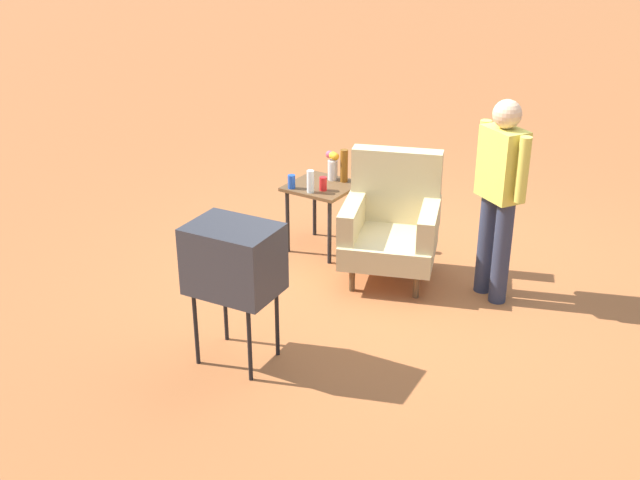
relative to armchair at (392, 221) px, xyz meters
name	(u,v)px	position (x,y,z in m)	size (l,w,h in m)	color
ground_plane	(401,279)	(0.13, -0.04, -0.50)	(60.00, 60.00, 0.00)	#AD6033
armchair	(392,221)	(0.00, 0.00, 0.00)	(0.98, 0.99, 1.06)	brown
side_table	(322,194)	(-0.78, 0.13, 0.04)	(0.56, 0.56, 0.63)	black
tv_on_stand	(234,260)	(-0.28, -1.76, 0.28)	(0.63, 0.49, 1.03)	black
person_standing	(500,189)	(0.87, 0.10, 0.44)	(0.50, 0.38, 1.64)	#2D3347
soda_can_red	(323,184)	(-0.69, 0.01, 0.19)	(0.07, 0.07, 0.12)	red
soda_can_blue	(292,182)	(-0.96, -0.09, 0.19)	(0.07, 0.07, 0.12)	blue
bottle_tall_amber	(344,166)	(-0.66, 0.30, 0.28)	(0.07, 0.07, 0.30)	brown
bottle_short_clear	(310,181)	(-0.76, -0.09, 0.23)	(0.06, 0.06, 0.20)	silver
flower_vase	(333,164)	(-0.77, 0.29, 0.28)	(0.15, 0.09, 0.27)	silver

